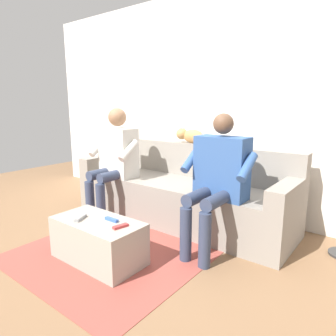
% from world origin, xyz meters
% --- Properties ---
extents(ground_plane, '(8.00, 8.00, 0.00)m').
position_xyz_m(ground_plane, '(0.00, 0.60, 0.00)').
color(ground_plane, '#846042').
extents(back_wall, '(5.43, 0.06, 2.55)m').
position_xyz_m(back_wall, '(0.00, -0.65, 1.27)').
color(back_wall, silver).
rests_on(back_wall, ground).
extents(couch, '(2.49, 0.77, 0.84)m').
position_xyz_m(couch, '(0.00, -0.12, 0.30)').
color(couch, gray).
rests_on(couch, ground).
extents(coffee_table, '(0.78, 0.40, 0.35)m').
position_xyz_m(coffee_table, '(0.00, 1.05, 0.18)').
color(coffee_table, '#A89E8E').
rests_on(coffee_table, ground).
extents(person_left_seated, '(0.61, 0.58, 1.20)m').
position_xyz_m(person_left_seated, '(-0.66, 0.26, 0.68)').
color(person_left_seated, '#335693').
rests_on(person_left_seated, ground).
extents(person_right_seated, '(0.56, 0.53, 1.23)m').
position_xyz_m(person_right_seated, '(0.66, 0.24, 0.70)').
color(person_right_seated, beige).
rests_on(person_right_seated, ground).
extents(cat_on_backrest, '(0.51, 0.13, 0.17)m').
position_xyz_m(cat_on_backrest, '(0.07, -0.38, 0.92)').
color(cat_on_backrest, '#B7844C').
rests_on(cat_on_backrest, couch).
extents(remote_gray, '(0.09, 0.14, 0.02)m').
position_xyz_m(remote_gray, '(0.13, 1.12, 0.37)').
color(remote_gray, gray).
rests_on(remote_gray, coffee_table).
extents(remote_red, '(0.07, 0.13, 0.02)m').
position_xyz_m(remote_red, '(-0.26, 1.04, 0.36)').
color(remote_red, '#B73333').
rests_on(remote_red, coffee_table).
extents(remote_blue, '(0.13, 0.03, 0.02)m').
position_xyz_m(remote_blue, '(-0.10, 0.99, 0.36)').
color(remote_blue, '#3860B7').
rests_on(remote_blue, coffee_table).
extents(floor_rug, '(1.53, 1.48, 0.01)m').
position_xyz_m(floor_rug, '(0.00, 0.89, 0.00)').
color(floor_rug, '#9E473D').
rests_on(floor_rug, ground).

